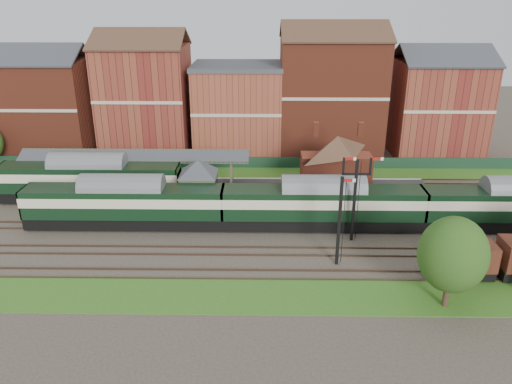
{
  "coord_description": "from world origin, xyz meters",
  "views": [
    {
      "loc": [
        3.63,
        -44.63,
        21.86
      ],
      "look_at": [
        2.92,
        2.0,
        3.0
      ],
      "focal_mm": 35.0,
      "sensor_mm": 36.0,
      "label": 1
    }
  ],
  "objects_px": {
    "platform_railcar": "(90,179)",
    "goods_van_a": "(461,257)",
    "dmu_train": "(323,204)",
    "signal_box": "(199,185)",
    "semaphore_bracket": "(355,194)"
  },
  "relations": [
    {
      "from": "dmu_train",
      "to": "goods_van_a",
      "type": "bearing_deg",
      "value": -41.27
    },
    {
      "from": "platform_railcar",
      "to": "goods_van_a",
      "type": "relative_size",
      "value": 3.75
    },
    {
      "from": "signal_box",
      "to": "platform_railcar",
      "type": "relative_size",
      "value": 0.3
    },
    {
      "from": "semaphore_bracket",
      "to": "platform_railcar",
      "type": "relative_size",
      "value": 0.41
    },
    {
      "from": "signal_box",
      "to": "goods_van_a",
      "type": "relative_size",
      "value": 1.14
    },
    {
      "from": "signal_box",
      "to": "goods_van_a",
      "type": "bearing_deg",
      "value": -28.36
    },
    {
      "from": "dmu_train",
      "to": "platform_railcar",
      "type": "bearing_deg",
      "value": 165.37
    },
    {
      "from": "signal_box",
      "to": "platform_railcar",
      "type": "height_order",
      "value": "signal_box"
    },
    {
      "from": "signal_box",
      "to": "semaphore_bracket",
      "type": "xyz_separation_m",
      "value": [
        15.04,
        -5.75,
        1.44
      ]
    },
    {
      "from": "platform_railcar",
      "to": "goods_van_a",
      "type": "height_order",
      "value": "platform_railcar"
    },
    {
      "from": "signal_box",
      "to": "semaphore_bracket",
      "type": "height_order",
      "value": "semaphore_bracket"
    },
    {
      "from": "semaphore_bracket",
      "to": "platform_railcar",
      "type": "xyz_separation_m",
      "value": [
        -27.5,
        9.0,
        -1.98
      ]
    },
    {
      "from": "platform_railcar",
      "to": "semaphore_bracket",
      "type": "bearing_deg",
      "value": -18.12
    },
    {
      "from": "signal_box",
      "to": "goods_van_a",
      "type": "height_order",
      "value": "signal_box"
    },
    {
      "from": "semaphore_bracket",
      "to": "platform_railcar",
      "type": "bearing_deg",
      "value": 161.88
    }
  ]
}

